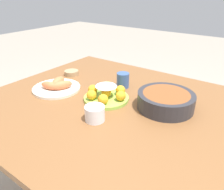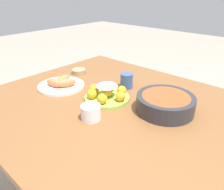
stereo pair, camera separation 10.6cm
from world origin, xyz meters
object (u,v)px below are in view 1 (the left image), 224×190
at_px(dining_table, 118,120).
at_px(serving_bowl, 166,100).
at_px(cake_plate, 106,94).
at_px(cup_near, 95,113).
at_px(seafood_platter, 57,86).
at_px(sauce_bowl, 71,73).
at_px(cup_far, 123,80).

distance_m(dining_table, serving_bowl, 0.26).
relative_size(cake_plate, cup_near, 2.65).
height_order(seafood_platter, cup_near, cup_near).
xyz_separation_m(sauce_bowl, cup_near, (0.46, -0.32, 0.02)).
bearing_deg(cup_far, dining_table, -62.93).
height_order(cake_plate, cup_near, cake_plate).
relative_size(dining_table, cup_far, 16.03).
bearing_deg(cake_plate, seafood_platter, -167.78).
height_order(sauce_bowl, seafood_platter, seafood_platter).
bearing_deg(serving_bowl, cup_near, -126.31).
xyz_separation_m(serving_bowl, seafood_platter, (-0.57, -0.16, -0.02)).
relative_size(dining_table, sauce_bowl, 14.96).
bearing_deg(dining_table, seafood_platter, -172.36).
height_order(cake_plate, sauce_bowl, cake_plate).
height_order(dining_table, sauce_bowl, sauce_bowl).
bearing_deg(cup_near, seafood_platter, 162.64).
height_order(dining_table, cake_plate, cake_plate).
height_order(dining_table, cup_far, cup_far).
xyz_separation_m(dining_table, sauce_bowl, (-0.47, 0.16, 0.10)).
xyz_separation_m(cake_plate, sauce_bowl, (-0.39, 0.14, -0.01)).
bearing_deg(seafood_platter, cake_plate, 12.22).
bearing_deg(sauce_bowl, serving_bowl, -4.35).
bearing_deg(dining_table, cake_plate, 170.60).
xyz_separation_m(cake_plate, serving_bowl, (0.28, 0.09, 0.01)).
distance_m(cake_plate, cup_near, 0.19).
xyz_separation_m(cup_near, cup_far, (-0.09, 0.36, 0.01)).
bearing_deg(dining_table, cup_near, -92.00).
distance_m(dining_table, cup_near, 0.20).
distance_m(serving_bowl, cup_near, 0.34).
bearing_deg(cup_near, cup_far, 104.49).
bearing_deg(cake_plate, dining_table, -9.40).
bearing_deg(seafood_platter, sauce_bowl, 114.60).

